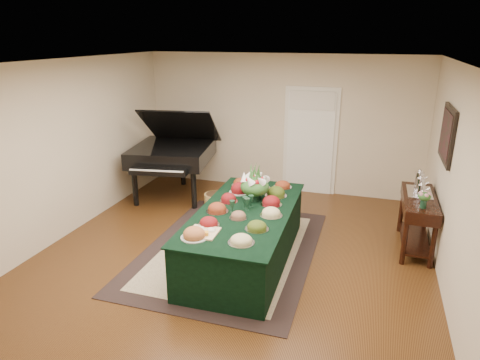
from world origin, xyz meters
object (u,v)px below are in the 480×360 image
(buffet_table, at_px, (245,235))
(mahogany_sideboard, at_px, (418,209))
(grand_piano, at_px, (173,153))

(buffet_table, xyz_separation_m, mahogany_sideboard, (2.30, 1.10, 0.25))
(buffet_table, distance_m, grand_piano, 2.93)
(buffet_table, height_order, grand_piano, grand_piano)
(buffet_table, relative_size, grand_piano, 1.39)
(buffet_table, relative_size, mahogany_sideboard, 2.03)
(grand_piano, relative_size, mahogany_sideboard, 1.46)
(buffet_table, xyz_separation_m, grand_piano, (-2.07, 2.02, 0.50))
(grand_piano, height_order, mahogany_sideboard, grand_piano)
(mahogany_sideboard, bearing_deg, grand_piano, 168.19)
(mahogany_sideboard, bearing_deg, buffet_table, -154.35)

